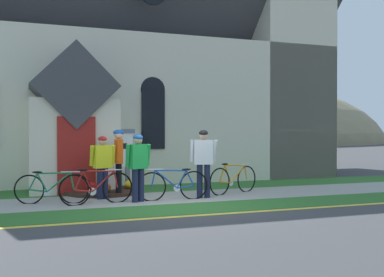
% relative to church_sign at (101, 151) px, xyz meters
% --- Properties ---
extents(ground, '(140.00, 140.00, 0.00)m').
position_rel_church_sign_xyz_m(ground, '(1.26, 0.90, -1.16)').
color(ground, '#3D3D3F').
extents(sidewalk_slab, '(32.00, 2.12, 0.01)m').
position_rel_church_sign_xyz_m(sidewalk_slab, '(1.83, -1.70, -1.16)').
color(sidewalk_slab, '#99968E').
rests_on(sidewalk_slab, ground).
extents(grass_verge, '(32.00, 1.40, 0.01)m').
position_rel_church_sign_xyz_m(grass_verge, '(1.83, -3.46, -1.16)').
color(grass_verge, '#2D6628').
rests_on(grass_verge, ground).
extents(church_lawn, '(24.00, 1.90, 0.01)m').
position_rel_church_sign_xyz_m(church_lawn, '(1.83, 0.31, -1.16)').
color(church_lawn, '#2D6628').
rests_on(church_lawn, ground).
extents(curb_paint_stripe, '(28.00, 0.16, 0.01)m').
position_rel_church_sign_xyz_m(curb_paint_stripe, '(1.83, -4.31, -1.16)').
color(curb_paint_stripe, yellow).
rests_on(curb_paint_stripe, ground).
extents(church_building, '(14.65, 11.56, 14.02)m').
position_rel_church_sign_xyz_m(church_building, '(2.23, 5.83, 3.66)').
color(church_building, beige).
rests_on(church_building, ground).
extents(church_sign, '(1.92, 0.22, 1.77)m').
position_rel_church_sign_xyz_m(church_sign, '(0.00, 0.00, 0.00)').
color(church_sign, slate).
rests_on(church_sign, ground).
extents(flower_bed, '(2.10, 2.10, 0.34)m').
position_rel_church_sign_xyz_m(flower_bed, '(0.02, -0.27, -1.08)').
color(flower_bed, '#382319').
rests_on(flower_bed, ground).
extents(bicycle_yellow, '(1.80, 0.12, 0.80)m').
position_rel_church_sign_xyz_m(bicycle_yellow, '(1.43, -2.15, -0.79)').
color(bicycle_yellow, black).
rests_on(bicycle_yellow, ground).
extents(bicycle_orange, '(1.68, 0.50, 0.79)m').
position_rel_church_sign_xyz_m(bicycle_orange, '(-1.43, -1.74, -0.80)').
color(bicycle_orange, black).
rests_on(bicycle_orange, ground).
extents(bicycle_green, '(1.71, 0.72, 0.87)m').
position_rel_church_sign_xyz_m(bicycle_green, '(3.35, -1.55, -0.77)').
color(bicycle_green, black).
rests_on(bicycle_green, ground).
extents(bicycle_black, '(1.75, 0.29, 0.85)m').
position_rel_church_sign_xyz_m(bicycle_black, '(-0.45, -2.16, -0.78)').
color(bicycle_black, black).
rests_on(bicycle_black, ground).
extents(cyclist_in_white_jersey, '(0.63, 0.42, 1.73)m').
position_rel_church_sign_xyz_m(cyclist_in_white_jersey, '(2.27, -2.06, -0.14)').
color(cyclist_in_white_jersey, '#191E38').
rests_on(cyclist_in_white_jersey, ground).
extents(cyclist_in_orange_jersey, '(0.63, 0.38, 1.63)m').
position_rel_church_sign_xyz_m(cyclist_in_orange_jersey, '(0.54, -2.20, -0.22)').
color(cyclist_in_orange_jersey, '#191E38').
rests_on(cyclist_in_orange_jersey, ground).
extents(cyclist_in_yellow_jersey, '(0.31, 0.76, 1.75)m').
position_rel_church_sign_xyz_m(cyclist_in_yellow_jersey, '(0.30, -1.00, -0.13)').
color(cyclist_in_yellow_jersey, black).
rests_on(cyclist_in_yellow_jersey, ground).
extents(cyclist_in_blue_jersey, '(0.63, 0.32, 1.58)m').
position_rel_church_sign_xyz_m(cyclist_in_blue_jersey, '(-0.19, -1.42, -0.25)').
color(cyclist_in_blue_jersey, '#191E38').
rests_on(cyclist_in_blue_jersey, ground).
extents(roadside_conifer, '(3.05, 3.05, 7.84)m').
position_rel_church_sign_xyz_m(roadside_conifer, '(7.92, 6.06, 3.80)').
color(roadside_conifer, '#3D2D1E').
rests_on(roadside_conifer, ground).
extents(distant_hill, '(85.22, 52.41, 23.43)m').
position_rel_church_sign_xyz_m(distant_hill, '(12.45, 55.29, -1.16)').
color(distant_hill, '#847A5B').
rests_on(distant_hill, ground).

